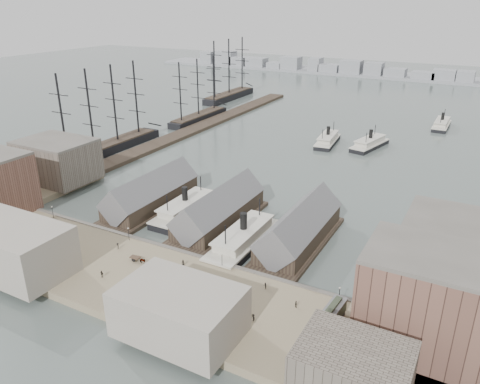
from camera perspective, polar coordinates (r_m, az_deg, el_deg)
The scene contains 42 objects.
ground at distance 131.62m, azimuth -6.29°, elevation -6.83°, with size 900.00×900.00×0.00m, color #4A5652.
quay at distance 117.75m, azimuth -11.90°, elevation -10.51°, with size 180.00×30.00×2.00m, color #807256.
seawall at distance 127.41m, azimuth -7.64°, elevation -7.37°, with size 180.00×1.20×2.30m, color #59544C.
west_wharf at distance 244.14m, azimuth -6.24°, elevation 7.36°, with size 10.00×220.00×1.60m, color #2D231C.
ferry_shed_west at distance 156.01m, azimuth -10.75°, elevation -0.34°, with size 14.00×42.00×12.60m.
ferry_shed_center at distance 142.06m, azimuth -2.53°, elevation -2.29°, with size 14.00×42.00×12.60m.
ferry_shed_east at distance 131.81m, azimuth 7.25°, elevation -4.55°, with size 14.00×42.00×12.60m.
warehouse_west_back at distance 184.94m, azimuth -21.36°, elevation 3.58°, with size 26.00×20.00×14.00m, color #60564C.
warehouse_east_front at distance 96.94m, azimuth 23.65°, elevation -12.62°, with size 30.00×18.00×19.00m, color brown.
warehouse_east_back at distance 121.37m, azimuth 25.87°, elevation -6.76°, with size 28.00×20.00×15.00m, color #60564C.
street_bldg_center at distance 96.16m, azimuth -7.41°, elevation -14.24°, with size 24.00×16.00×10.00m, color gray.
street_bldg_west at distance 127.79m, azimuth -26.13°, elevation -6.10°, with size 30.00×16.00×12.00m, color gray.
street_bldg_east at distance 83.70m, azimuth 13.51°, elevation -20.96°, with size 18.00×14.00×11.00m, color #60564C.
lamp_post_far_w at distance 153.41m, azimuth -21.91°, elevation -2.03°, with size 0.44×0.44×3.92m.
lamp_post_near_w at distance 133.10m, azimuth -13.45°, elevation -4.71°, with size 0.44×0.44×3.92m.
lamp_post_near_e at distance 117.04m, azimuth -2.22°, elevation -8.06°, with size 0.44×0.44×3.92m.
lamp_post_far_e at distance 107.14m, azimuth 12.04°, elevation -11.80°, with size 0.44×0.44×3.92m.
far_shore at distance 437.15m, azimuth 19.70°, elevation 13.36°, with size 500.00×40.00×15.72m.
ferry_docked_west at distance 150.02m, azimuth -6.66°, elevation -1.97°, with size 8.55×28.51×10.18m.
ferry_docked_east at distance 130.40m, azimuth 0.43°, elevation -5.69°, with size 9.20×30.68×10.96m.
ferry_open_near at distance 227.02m, azimuth 10.63°, elevation 6.28°, with size 10.16×26.01×9.06m.
ferry_open_mid at distance 225.54m, azimuth 15.54°, elevation 5.74°, with size 13.14×26.74×9.17m.
ferry_open_far at distance 273.95m, azimuth 23.36°, elevation 7.60°, with size 7.43×24.61×8.78m.
sailing_ship_near at distance 218.67m, azimuth -15.94°, elevation 5.35°, with size 9.22×63.50×37.89m.
sailing_ship_mid at distance 268.88m, azimuth -5.05°, elevation 9.18°, with size 8.29×47.88×34.07m.
sailing_ship_far at distance 327.82m, azimuth -1.33°, elevation 11.76°, with size 9.65×53.59×39.66m.
tram at distance 100.57m, azimuth 10.99°, elevation -14.75°, with size 3.77×11.33×3.96m.
horse_cart_left at distance 143.50m, azimuth -23.79°, elevation -4.90°, with size 4.21×4.21×1.52m.
horse_cart_center at distance 122.53m, azimuth -12.05°, elevation -8.11°, with size 4.96×1.74×1.64m.
horse_cart_right at distance 109.16m, azimuth -10.24°, elevation -12.15°, with size 4.81×2.82×1.57m.
pedestrian_0 at distance 157.18m, azimuth -26.20°, elevation -2.90°, with size 0.66×0.49×1.82m, color black.
pedestrian_1 at distance 137.50m, azimuth -23.19°, elevation -6.00°, with size 0.78×0.61×1.61m, color black.
pedestrian_2 at distance 130.22m, azimuth -14.68°, elevation -6.39°, with size 1.13×0.65×1.75m, color black.
pedestrian_3 at distance 119.05m, azimuth -16.51°, elevation -9.55°, with size 1.04×0.43×1.77m, color black.
pedestrian_4 at distance 119.71m, azimuth -6.95°, elevation -8.55°, with size 0.77×0.50×1.57m, color black.
pedestrian_5 at distance 107.97m, azimuth -8.32°, elevation -12.42°, with size 0.61×0.44×1.67m, color black.
pedestrian_6 at distance 110.34m, azimuth 3.08°, elevation -11.34°, with size 0.79×0.62×1.63m, color black.
pedestrian_7 at distance 100.73m, azimuth 1.61°, elevation -15.06°, with size 1.08×0.62×1.67m, color black.
pedestrian_8 at distance 105.12m, azimuth 6.84°, elevation -13.42°, with size 0.96×0.40×1.64m, color black.
pedestrian_9 at distance 97.16m, azimuth 18.72°, elevation -18.12°, with size 0.83×0.54×1.69m, color black.
pedestrian_10 at distance 110.07m, azimuth -11.01°, elevation -11.90°, with size 0.91×0.38×1.56m, color black.
pedestrian_11 at distance 149.06m, azimuth -24.13°, elevation -3.92°, with size 0.80×0.52×1.63m, color black.
Camera 1 is at (66.97, -93.27, 64.33)m, focal length 35.00 mm.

